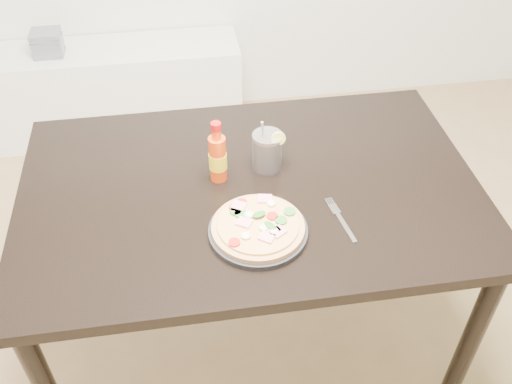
{
  "coord_description": "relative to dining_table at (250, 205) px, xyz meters",
  "views": [
    {
      "loc": [
        -0.42,
        -0.67,
        1.9
      ],
      "look_at": [
        -0.24,
        0.5,
        0.83
      ],
      "focal_mm": 40.0,
      "sensor_mm": 36.0,
      "label": 1
    }
  ],
  "objects": [
    {
      "name": "media_console",
      "position": [
        -0.56,
        1.45,
        -0.42
      ],
      "size": [
        1.4,
        0.34,
        0.5
      ],
      "primitive_type": "cube",
      "color": "white",
      "rests_on": "ground"
    },
    {
      "name": "fork",
      "position": [
        0.23,
        -0.18,
        0.09
      ],
      "size": [
        0.05,
        0.19,
        0.0
      ],
      "rotation": [
        0.0,
        0.0,
        0.16
      ],
      "color": "silver",
      "rests_on": "dining_table"
    },
    {
      "name": "cd_stack",
      "position": [
        -0.81,
        1.43,
        -0.1
      ],
      "size": [
        0.14,
        0.12,
        0.13
      ],
      "color": "slate",
      "rests_on": "media_console"
    },
    {
      "name": "plate",
      "position": [
        -0.01,
        -0.2,
        0.09
      ],
      "size": [
        0.28,
        0.28,
        0.02
      ],
      "primitive_type": "cylinder",
      "color": "black",
      "rests_on": "dining_table"
    },
    {
      "name": "hot_sauce_bottle",
      "position": [
        -0.09,
        0.05,
        0.17
      ],
      "size": [
        0.06,
        0.06,
        0.21
      ],
      "rotation": [
        0.0,
        0.0,
        -0.16
      ],
      "color": "#EB430D",
      "rests_on": "dining_table"
    },
    {
      "name": "cola_cup",
      "position": [
        0.07,
        0.08,
        0.14
      ],
      "size": [
        0.1,
        0.09,
        0.18
      ],
      "rotation": [
        0.0,
        0.0,
        0.33
      ],
      "color": "black",
      "rests_on": "dining_table"
    },
    {
      "name": "room_shell",
      "position": [
        0.24,
        -0.62,
        0.92
      ],
      "size": [
        4.5,
        4.5,
        4.5
      ],
      "color": "white",
      "rests_on": "ground"
    },
    {
      "name": "dining_table",
      "position": [
        0.0,
        0.0,
        0.0
      ],
      "size": [
        1.4,
        0.9,
        0.75
      ],
      "color": "black",
      "rests_on": "ground"
    },
    {
      "name": "pizza",
      "position": [
        -0.01,
        -0.2,
        0.11
      ],
      "size": [
        0.26,
        0.26,
        0.03
      ],
      "color": "tan",
      "rests_on": "plate"
    }
  ]
}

